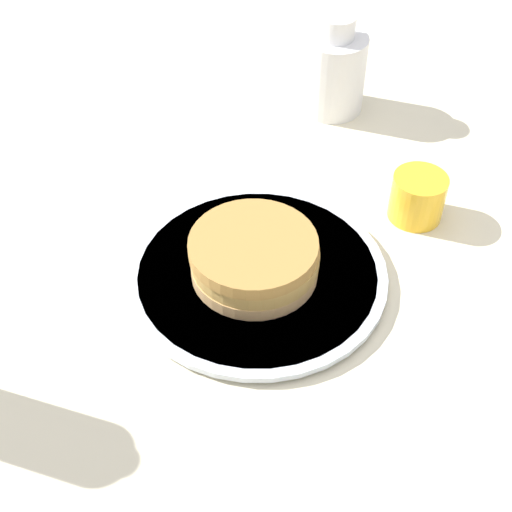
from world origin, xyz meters
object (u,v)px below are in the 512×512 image
juice_glass (418,197)px  cream_jug (333,70)px  plate (256,273)px  pancake_stack (253,256)px

juice_glass → cream_jug: bearing=160.6°
juice_glass → cream_jug: cream_jug is taller
plate → juice_glass: size_ratio=4.41×
plate → pancake_stack: (0.00, -0.00, 0.03)m
pancake_stack → plate: bearing=95.9°
plate → cream_jug: size_ratio=2.05×
plate → cream_jug: bearing=123.1°
plate → juice_glass: 0.22m
plate → pancake_stack: 0.03m
cream_jug → juice_glass: bearing=-19.4°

